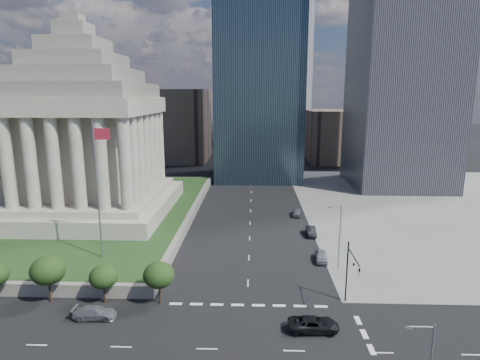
{
  "coord_description": "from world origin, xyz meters",
  "views": [
    {
      "loc": [
        0.76,
        -31.82,
        25.71
      ],
      "look_at": [
        -0.91,
        14.25,
        15.97
      ],
      "focal_mm": 30.0,
      "sensor_mm": 36.0,
      "label": 1
    }
  ],
  "objects_px": {
    "flagpole": "(98,184)",
    "traffic_signal_ne": "(351,269)",
    "war_memorial": "(81,117)",
    "parked_sedan_far": "(297,212)",
    "parked_sedan_near": "(321,256)",
    "street_lamp_north": "(339,234)",
    "suv_grey": "(95,313)",
    "parked_sedan_mid": "(311,231)",
    "pickup_truck": "(314,324)"
  },
  "relations": [
    {
      "from": "flagpole",
      "to": "traffic_signal_ne",
      "type": "distance_m",
      "value": 36.69
    },
    {
      "from": "war_memorial",
      "to": "traffic_signal_ne",
      "type": "relative_size",
      "value": 4.88
    },
    {
      "from": "war_memorial",
      "to": "flagpole",
      "type": "relative_size",
      "value": 1.95
    },
    {
      "from": "parked_sedan_far",
      "to": "parked_sedan_near",
      "type": "bearing_deg",
      "value": -78.13
    },
    {
      "from": "street_lamp_north",
      "to": "suv_grey",
      "type": "xyz_separation_m",
      "value": [
        -31.16,
        -14.69,
        -4.93
      ]
    },
    {
      "from": "street_lamp_north",
      "to": "parked_sedan_mid",
      "type": "xyz_separation_m",
      "value": [
        -1.83,
        15.08,
        -4.88
      ]
    },
    {
      "from": "parked_sedan_mid",
      "to": "street_lamp_north",
      "type": "bearing_deg",
      "value": -81.53
    },
    {
      "from": "suv_grey",
      "to": "parked_sedan_mid",
      "type": "bearing_deg",
      "value": -46.74
    },
    {
      "from": "street_lamp_north",
      "to": "pickup_truck",
      "type": "bearing_deg",
      "value": -109.69
    },
    {
      "from": "suv_grey",
      "to": "parked_sedan_near",
      "type": "relative_size",
      "value": 1.09
    },
    {
      "from": "traffic_signal_ne",
      "to": "street_lamp_north",
      "type": "xyz_separation_m",
      "value": [
        0.83,
        11.3,
        0.41
      ]
    },
    {
      "from": "street_lamp_north",
      "to": "parked_sedan_near",
      "type": "relative_size",
      "value": 2.16
    },
    {
      "from": "war_memorial",
      "to": "pickup_truck",
      "type": "xyz_separation_m",
      "value": [
        41.5,
        -39.29,
        -20.61
      ]
    },
    {
      "from": "flagpole",
      "to": "street_lamp_north",
      "type": "height_order",
      "value": "flagpole"
    },
    {
      "from": "flagpole",
      "to": "war_memorial",
      "type": "bearing_deg",
      "value": 116.89
    },
    {
      "from": "traffic_signal_ne",
      "to": "parked_sedan_mid",
      "type": "distance_m",
      "value": 26.77
    },
    {
      "from": "suv_grey",
      "to": "parked_sedan_near",
      "type": "height_order",
      "value": "parked_sedan_near"
    },
    {
      "from": "parked_sedan_near",
      "to": "parked_sedan_far",
      "type": "bearing_deg",
      "value": 98.98
    },
    {
      "from": "traffic_signal_ne",
      "to": "parked_sedan_far",
      "type": "height_order",
      "value": "traffic_signal_ne"
    },
    {
      "from": "suv_grey",
      "to": "parked_sedan_mid",
      "type": "distance_m",
      "value": 41.78
    },
    {
      "from": "parked_sedan_mid",
      "to": "traffic_signal_ne",
      "type": "bearing_deg",
      "value": -86.28
    },
    {
      "from": "war_memorial",
      "to": "suv_grey",
      "type": "distance_m",
      "value": 45.92
    },
    {
      "from": "street_lamp_north",
      "to": "pickup_truck",
      "type": "height_order",
      "value": "street_lamp_north"
    },
    {
      "from": "street_lamp_north",
      "to": "parked_sedan_mid",
      "type": "bearing_deg",
      "value": 96.92
    },
    {
      "from": "flagpole",
      "to": "parked_sedan_mid",
      "type": "distance_m",
      "value": 39.0
    },
    {
      "from": "war_memorial",
      "to": "pickup_truck",
      "type": "bearing_deg",
      "value": -43.44
    },
    {
      "from": "suv_grey",
      "to": "traffic_signal_ne",
      "type": "bearing_deg",
      "value": -85.79
    },
    {
      "from": "street_lamp_north",
      "to": "parked_sedan_near",
      "type": "height_order",
      "value": "street_lamp_north"
    },
    {
      "from": "street_lamp_north",
      "to": "parked_sedan_far",
      "type": "height_order",
      "value": "street_lamp_north"
    },
    {
      "from": "suv_grey",
      "to": "flagpole",
      "type": "bearing_deg",
      "value": 14.13
    },
    {
      "from": "parked_sedan_near",
      "to": "parked_sedan_mid",
      "type": "bearing_deg",
      "value": 95.6
    },
    {
      "from": "flagpole",
      "to": "traffic_signal_ne",
      "type": "relative_size",
      "value": 2.5
    },
    {
      "from": "parked_sedan_mid",
      "to": "parked_sedan_far",
      "type": "distance_m",
      "value": 12.45
    },
    {
      "from": "suv_grey",
      "to": "parked_sedan_near",
      "type": "bearing_deg",
      "value": -60.83
    },
    {
      "from": "flagpole",
      "to": "parked_sedan_far",
      "type": "height_order",
      "value": "flagpole"
    },
    {
      "from": "flagpole",
      "to": "parked_sedan_far",
      "type": "distance_m",
      "value": 44.49
    },
    {
      "from": "flagpole",
      "to": "pickup_truck",
      "type": "relative_size",
      "value": 3.51
    },
    {
      "from": "traffic_signal_ne",
      "to": "suv_grey",
      "type": "bearing_deg",
      "value": -173.64
    },
    {
      "from": "parked_sedan_far",
      "to": "war_memorial",
      "type": "bearing_deg",
      "value": -165.75
    },
    {
      "from": "flagpole",
      "to": "suv_grey",
      "type": "distance_m",
      "value": 18.88
    },
    {
      "from": "street_lamp_north",
      "to": "parked_sedan_mid",
      "type": "distance_m",
      "value": 15.95
    },
    {
      "from": "street_lamp_north",
      "to": "parked_sedan_far",
      "type": "bearing_deg",
      "value": 96.77
    },
    {
      "from": "war_memorial",
      "to": "parked_sedan_near",
      "type": "distance_m",
      "value": 53.75
    },
    {
      "from": "pickup_truck",
      "to": "suv_grey",
      "type": "distance_m",
      "value": 25.38
    },
    {
      "from": "street_lamp_north",
      "to": "parked_sedan_far",
      "type": "relative_size",
      "value": 2.24
    },
    {
      "from": "pickup_truck",
      "to": "parked_sedan_near",
      "type": "relative_size",
      "value": 1.23
    },
    {
      "from": "flagpole",
      "to": "traffic_signal_ne",
      "type": "height_order",
      "value": "flagpole"
    },
    {
      "from": "pickup_truck",
      "to": "parked_sedan_mid",
      "type": "relative_size",
      "value": 1.2
    },
    {
      "from": "suv_grey",
      "to": "war_memorial",
      "type": "bearing_deg",
      "value": 21.07
    },
    {
      "from": "flagpole",
      "to": "parked_sedan_far",
      "type": "xyz_separation_m",
      "value": [
        31.9,
        28.45,
        -12.35
      ]
    }
  ]
}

